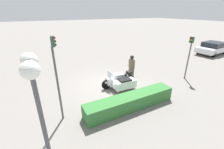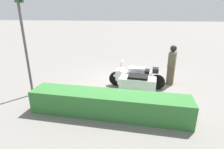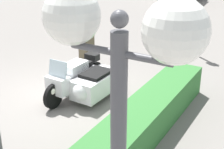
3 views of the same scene
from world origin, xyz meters
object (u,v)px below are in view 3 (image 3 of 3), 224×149
at_px(officer_rider, 86,42).
at_px(hedge_bush_curbside, 147,116).
at_px(twin_lamp_post, 119,88).
at_px(police_motorcycle, 85,82).

xyz_separation_m(officer_rider, hedge_bush_curbside, (2.15, 3.04, -0.56)).
bearing_deg(twin_lamp_post, officer_rider, -143.55).
height_order(police_motorcycle, hedge_bush_curbside, police_motorcycle).
height_order(police_motorcycle, twin_lamp_post, twin_lamp_post).
bearing_deg(twin_lamp_post, hedge_bush_curbside, -159.30).
xyz_separation_m(hedge_bush_curbside, twin_lamp_post, (4.01, 1.52, 2.66)).
distance_m(hedge_bush_curbside, twin_lamp_post, 5.05).
distance_m(officer_rider, twin_lamp_post, 7.94).
xyz_separation_m(police_motorcycle, twin_lamp_post, (4.66, 3.57, 2.56)).
bearing_deg(police_motorcycle, twin_lamp_post, 39.36).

